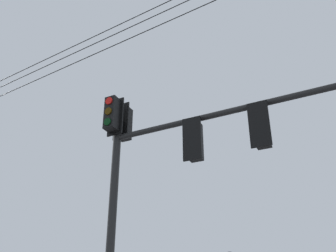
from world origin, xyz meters
TOP-DOWN VIEW (x-y plane):
  - signal_mast_assembly at (1.09, 0.80)m, footprint 4.40×4.18m
  - overhead_wire_span at (0.99, 0.59)m, footprint 16.00×12.28m

SIDE VIEW (x-z plane):
  - signal_mast_assembly at x=1.09m, z-range 1.61..8.95m
  - overhead_wire_span at x=0.99m, z-range 9.37..10.12m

